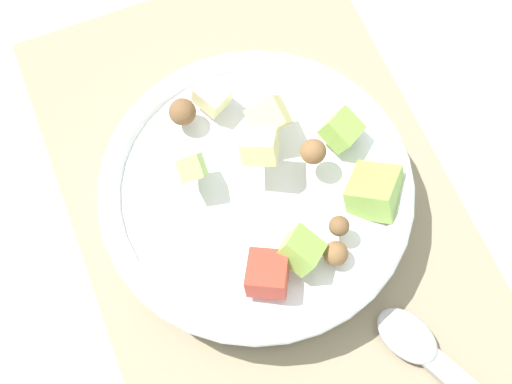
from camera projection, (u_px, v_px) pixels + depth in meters
The scene contains 4 objects.
ground_plane at pixel (259, 194), 0.66m from camera, with size 2.40×2.40×0.00m, color silver.
placemat at pixel (259, 193), 0.66m from camera, with size 0.47×0.33×0.01m, color gray.
salad_bowl at pixel (258, 194), 0.62m from camera, with size 0.26×0.26×0.11m.
serving_spoon at pixel (460, 382), 0.59m from camera, with size 0.23×0.13×0.01m.
Camera 1 is at (-0.23, 0.10, 0.61)m, focal length 51.94 mm.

